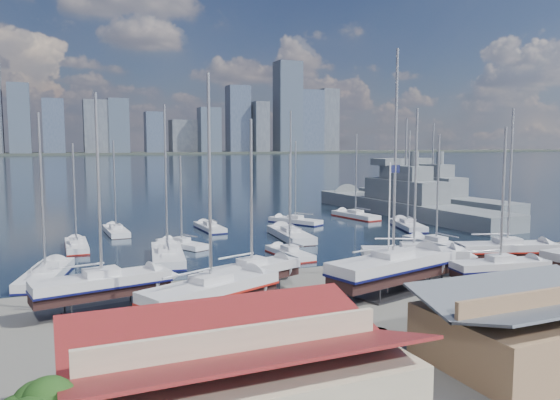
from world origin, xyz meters
name	(u,v)px	position (x,y,z in m)	size (l,w,h in m)	color
ground	(379,291)	(0.00, -10.00, 0.00)	(1400.00, 1400.00, 0.00)	#605E59
water	(90,164)	(0.00, 300.00, -0.15)	(1400.00, 600.00, 0.40)	#192E3A
far_shore	(70,154)	(0.00, 560.00, 1.10)	(1400.00, 80.00, 2.20)	#2D332D
skyline	(61,116)	(-7.83, 553.76, 39.09)	(639.14, 43.80, 107.69)	#475166
shed_red	(238,373)	(-18.00, -26.00, 2.32)	(14.70, 9.45, 4.51)	#BFB293
shed_grey	(537,323)	(0.00, -26.00, 2.15)	(12.60, 8.40, 4.17)	#8C6B4C
sailboat_cradle_0	(102,285)	(-21.90, -6.89, 2.07)	(10.19, 4.49, 15.94)	#2D2D33
sailboat_cradle_1	(211,292)	(-15.17, -12.10, 2.12)	(10.89, 6.88, 17.01)	#2D2D33
sailboat_cradle_2	(252,271)	(-10.27, -7.05, 1.99)	(8.97, 5.10, 14.27)	#2D2D33
sailboat_cradle_3	(393,267)	(0.43, -11.35, 2.27)	(12.89, 6.49, 19.77)	#2D2D33
sailboat_cradle_4	(414,256)	(5.51, -7.40, 2.05)	(9.65, 6.48, 15.45)	#2D2D33
sailboat_cradle_5	(500,267)	(9.46, -13.89, 1.95)	(8.64, 3.75, 13.70)	#2D2D33
sailboat_cradle_6	(507,250)	(15.48, -8.85, 2.05)	(10.00, 5.67, 15.62)	#2D2D33
sailboat_moored_0	(46,277)	(-25.71, 4.91, 0.31)	(5.46, 10.93, 15.74)	black
sailboat_moored_1	(77,247)	(-22.33, 19.12, 0.31)	(2.52, 8.66, 12.90)	black
sailboat_moored_2	(116,232)	(-16.81, 28.17, 0.32)	(2.74, 8.87, 13.29)	black
sailboat_moored_3	(168,258)	(-13.84, 8.87, 0.31)	(5.03, 11.78, 17.05)	black
sailboat_moored_4	(182,245)	(-10.77, 15.39, 0.33)	(5.09, 7.70, 11.35)	black
sailboat_moored_5	(210,228)	(-4.17, 26.39, 0.31)	(2.63, 8.51, 12.62)	black
sailboat_moored_6	(290,254)	(-1.20, 5.50, 0.31)	(2.77, 7.98, 11.72)	black
sailboat_moored_7	(290,236)	(3.50, 15.55, 0.32)	(4.42, 11.65, 17.17)	black
sailboat_moored_8	(295,222)	(9.71, 27.37, 0.31)	(6.31, 8.99, 13.24)	black
sailboat_moored_9	(436,245)	(16.93, 3.32, 0.32)	(3.11, 9.41, 14.02)	black
sailboat_moored_10	(407,226)	(22.66, 16.61, 0.31)	(5.71, 10.27, 14.79)	black
sailboat_moored_11	(355,216)	(21.36, 28.91, 0.31)	(4.05, 9.97, 14.48)	black
naval_ship_east	(404,205)	(31.23, 29.11, 1.66)	(8.53, 45.68, 18.10)	slate
naval_ship_west	(431,197)	(44.74, 38.73, 1.67)	(9.32, 40.45, 17.61)	slate
car_a	(347,329)	(-8.45, -19.12, 0.79)	(1.86, 4.62, 1.57)	gray
car_b	(358,339)	(-8.74, -20.90, 0.81)	(1.71, 4.89, 1.61)	gray
car_c	(535,301)	(7.56, -19.25, 0.76)	(2.52, 5.46, 1.52)	gray
car_d	(501,302)	(5.09, -18.42, 0.70)	(1.96, 4.83, 1.40)	gray
flagpole	(390,220)	(-0.01, -11.42, 6.18)	(0.96, 0.12, 10.85)	white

